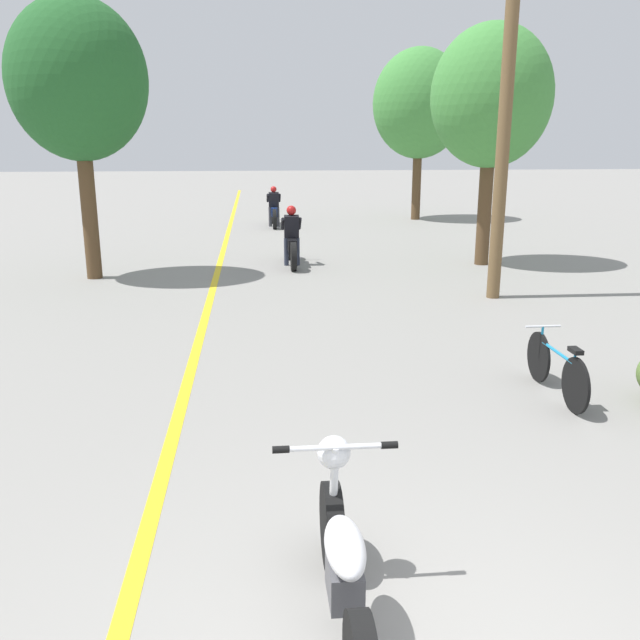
# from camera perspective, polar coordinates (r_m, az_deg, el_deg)

# --- Properties ---
(lane_stripe_center) EXTENTS (0.14, 48.00, 0.01)m
(lane_stripe_center) POSITION_cam_1_polar(r_m,az_deg,el_deg) (15.79, -8.57, 4.27)
(lane_stripe_center) COLOR yellow
(lane_stripe_center) RESTS_ON ground
(utility_pole) EXTENTS (1.10, 0.24, 6.76)m
(utility_pole) POSITION_cam_1_polar(r_m,az_deg,el_deg) (12.93, 15.37, 17.01)
(utility_pole) COLOR brown
(utility_pole) RESTS_ON ground
(roadside_tree_right_near) EXTENTS (2.75, 2.47, 5.41)m
(roadside_tree_right_near) POSITION_cam_1_polar(r_m,az_deg,el_deg) (16.45, 14.25, 17.69)
(roadside_tree_right_near) COLOR #513A23
(roadside_tree_right_near) RESTS_ON ground
(roadside_tree_right_far) EXTENTS (3.31, 2.98, 5.99)m
(roadside_tree_right_far) POSITION_cam_1_polar(r_m,az_deg,el_deg) (25.39, 8.37, 17.54)
(roadside_tree_right_far) COLOR #513A23
(roadside_tree_right_far) RESTS_ON ground
(roadside_tree_left) EXTENTS (2.78, 2.51, 5.65)m
(roadside_tree_left) POSITION_cam_1_polar(r_m,az_deg,el_deg) (15.17, -19.73, 18.39)
(roadside_tree_left) COLOR #513A23
(roadside_tree_left) RESTS_ON ground
(motorcycle_foreground) EXTENTS (0.82, 1.97, 1.03)m
(motorcycle_foreground) POSITION_cam_1_polar(r_m,az_deg,el_deg) (4.37, 1.98, -19.93)
(motorcycle_foreground) COLOR black
(motorcycle_foreground) RESTS_ON ground
(motorcycle_rider_lead) EXTENTS (0.50, 2.15, 1.40)m
(motorcycle_rider_lead) POSITION_cam_1_polar(r_m,az_deg,el_deg) (16.07, -2.40, 6.52)
(motorcycle_rider_lead) COLOR black
(motorcycle_rider_lead) RESTS_ON ground
(motorcycle_rider_far) EXTENTS (0.50, 2.14, 1.34)m
(motorcycle_rider_far) POSITION_cam_1_polar(r_m,az_deg,el_deg) (23.29, -3.90, 9.13)
(motorcycle_rider_far) COLOR black
(motorcycle_rider_far) RESTS_ON ground
(bicycle_parked) EXTENTS (0.44, 1.63, 0.73)m
(bicycle_parked) POSITION_cam_1_polar(r_m,az_deg,el_deg) (8.35, 19.29, -3.85)
(bicycle_parked) COLOR black
(bicycle_parked) RESTS_ON ground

